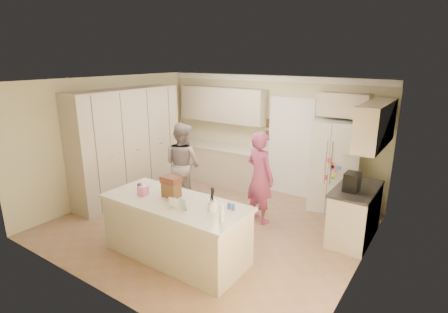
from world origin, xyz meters
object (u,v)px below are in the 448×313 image
Objects in this scene: coffee_maker at (352,182)px; utensil_crock at (212,205)px; tissue_box at (143,191)px; refrigerator at (334,166)px; dollhouse_body at (171,190)px; teen_girl at (260,177)px; island_base at (176,230)px; teen_boy at (183,164)px.

utensil_crock is (-1.40, -1.85, -0.07)m from coffee_maker.
utensil_crock is 1.21m from tissue_box.
dollhouse_body is (-1.54, -3.04, 0.14)m from refrigerator.
island_base is at bearing 94.02° from teen_girl.
coffee_maker is at bearing 42.83° from island_base.
utensil_crock is 0.09× the size of teen_boy.
teen_boy is (-0.70, 1.73, -0.14)m from tissue_box.
coffee_maker is at bearing -75.54° from refrigerator.
island_base is at bearing 10.30° from tissue_box.
coffee_maker is 0.17× the size of teen_girl.
teen_boy reaches higher than tissue_box.
dollhouse_body is (-0.15, 0.10, 0.60)m from island_base.
dollhouse_body reaches higher than tissue_box.
teen_girl is (-0.20, 1.76, -0.14)m from utensil_crock.
teen_boy is (-2.64, -1.51, -0.04)m from refrigerator.
refrigerator is at bearing 66.10° from island_base.
teen_boy is at bearing 140.16° from utensil_crock.
teen_boy is 1.71m from teen_girl.
island_base is at bearing 130.98° from teen_boy.
dollhouse_body is at bearing 146.31° from island_base.
teen_girl is (0.60, 1.71, -0.18)m from dollhouse_body.
coffee_maker is at bearing -171.73° from teen_boy.
coffee_maker is 0.17× the size of teen_boy.
refrigerator is at bearing 63.11° from dollhouse_body.
island_base is at bearing -175.60° from utensil_crock.
dollhouse_body is 0.15× the size of teen_girl.
utensil_crock is (-0.74, -3.09, 0.10)m from refrigerator.
teen_boy is at bearing 125.59° from dollhouse_body.
utensil_crock is 0.09× the size of teen_girl.
refrigerator is 3.47m from island_base.
coffee_maker is 2.00× the size of utensil_crock.
teen_boy reaches higher than utensil_crock.
coffee_maker reaches higher than tissue_box.
island_base is 15.71× the size of tissue_box.
teen_girl reaches higher than utensil_crock.
refrigerator reaches higher than teen_girl.
utensil_crock is (0.65, 0.05, 0.56)m from island_base.
dollhouse_body reaches higher than utensil_crock.
refrigerator is at bearing 76.50° from utensil_crock.
coffee_maker reaches higher than dollhouse_body.
refrigerator is 0.82× the size of island_base.
refrigerator is 1.41m from coffee_maker.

